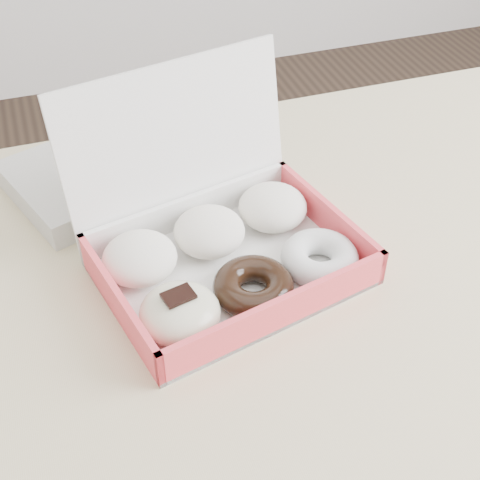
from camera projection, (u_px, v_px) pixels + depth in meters
name	position (u px, v px, depth m)	size (l,w,h in m)	color
table	(334.00, 307.00, 0.88)	(1.20, 0.80, 0.75)	#CCB786
donut_box	(221.00, 246.00, 0.80)	(0.35, 0.32, 0.22)	white
newspapers	(99.00, 174.00, 0.94)	(0.23, 0.18, 0.04)	silver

